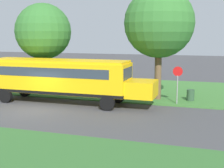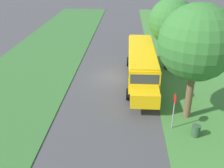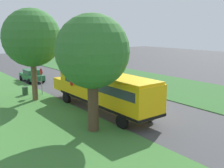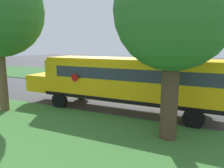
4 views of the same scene
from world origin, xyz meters
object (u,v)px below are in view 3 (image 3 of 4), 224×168
at_px(oak_tree_roadside_mid, 32,38).
at_px(stop_sign, 41,78).
at_px(school_bus, 103,88).
at_px(oak_tree_beside_bus, 92,53).
at_px(car_green_nearest, 32,75).
at_px(trash_bin, 25,91).

height_order(oak_tree_roadside_mid, stop_sign, oak_tree_roadside_mid).
height_order(school_bus, stop_sign, school_bus).
distance_m(oak_tree_beside_bus, oak_tree_roadside_mid, 9.70).
bearing_deg(school_bus, oak_tree_beside_bus, -133.86).
distance_m(car_green_nearest, oak_tree_roadside_mid, 10.89).
bearing_deg(stop_sign, school_bus, -77.16).
height_order(school_bus, car_green_nearest, school_bus).
bearing_deg(trash_bin, school_bus, -69.85).
bearing_deg(car_green_nearest, trash_bin, -115.58).
distance_m(car_green_nearest, trash_bin, 7.50).
height_order(school_bus, trash_bin, school_bus).
bearing_deg(car_green_nearest, oak_tree_roadside_mid, -108.57).
height_order(school_bus, oak_tree_beside_bus, oak_tree_beside_bus).
height_order(oak_tree_beside_bus, stop_sign, oak_tree_beside_bus).
height_order(stop_sign, trash_bin, stop_sign).
bearing_deg(car_green_nearest, school_bus, -89.85).
xyz_separation_m(car_green_nearest, oak_tree_beside_bus, (-3.07, -18.90, 4.26)).
bearing_deg(school_bus, oak_tree_roadside_mid, 115.96).
relative_size(car_green_nearest, trash_bin, 4.89).
xyz_separation_m(oak_tree_roadside_mid, trash_bin, (-0.13, 2.47, -5.32)).
bearing_deg(stop_sign, trash_bin, 149.66).
bearing_deg(oak_tree_roadside_mid, car_green_nearest, 71.43).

